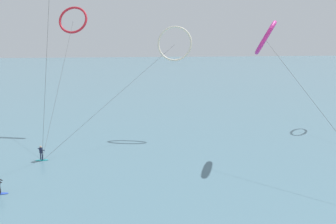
{
  "coord_description": "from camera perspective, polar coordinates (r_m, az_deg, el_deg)",
  "views": [
    {
      "loc": [
        -2.57,
        -0.11,
        13.4
      ],
      "look_at": [
        0.0,
        23.73,
        7.6
      ],
      "focal_mm": 33.62,
      "sensor_mm": 36.0,
      "label": 1
    }
  ],
  "objects": [
    {
      "name": "kite_ivory",
      "position": [
        43.27,
        1.19,
        12.27
      ],
      "size": [
        18.33,
        10.5,
        14.77
      ],
      "rotation": [
        0.0,
        0.0,
        5.99
      ],
      "color": "silver",
      "rests_on": "ground"
    },
    {
      "name": "sea_water",
      "position": [
        109.68,
        -4.8,
        6.56
      ],
      "size": [
        400.0,
        200.0,
        0.08
      ],
      "primitive_type": "cube",
      "color": "slate",
      "rests_on": "ground"
    },
    {
      "name": "surfer_teal",
      "position": [
        37.42,
        -21.99,
        -7.08
      ],
      "size": [
        1.4,
        0.71,
        1.7
      ],
      "rotation": [
        0.0,
        0.0,
        5.69
      ],
      "color": "teal",
      "rests_on": "ground"
    },
    {
      "name": "kite_magenta",
      "position": [
        36.63,
        17.3,
        12.7
      ],
      "size": [
        7.02,
        17.97,
        15.11
      ],
      "rotation": [
        0.0,
        0.0,
        4.29
      ],
      "color": "#CC288E",
      "rests_on": "ground"
    },
    {
      "name": "kite_crimson",
      "position": [
        48.2,
        -16.84,
        15.67
      ],
      "size": [
        4.52,
        15.23,
        17.57
      ],
      "rotation": [
        0.0,
        0.0,
        6.07
      ],
      "color": "red",
      "rests_on": "ground"
    }
  ]
}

